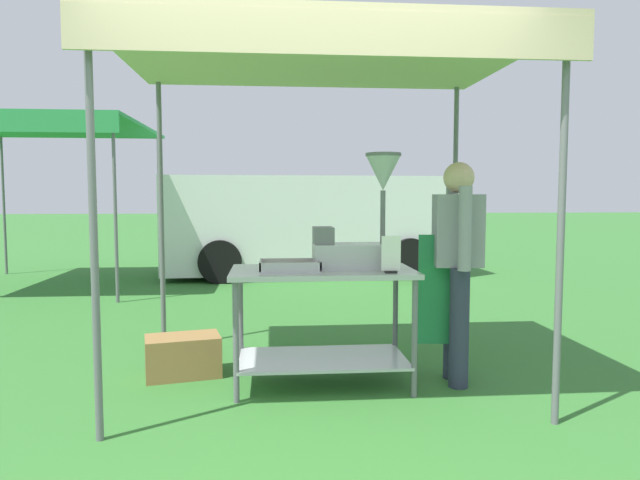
{
  "coord_description": "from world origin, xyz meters",
  "views": [
    {
      "loc": [
        -0.23,
        -3.04,
        1.37
      ],
      "look_at": [
        0.13,
        1.16,
        1.04
      ],
      "focal_mm": 31.91,
      "sensor_mm": 36.0,
      "label": 1
    }
  ],
  "objects_px": {
    "stall_canopy": "(321,64)",
    "neighbour_tent": "(47,129)",
    "donut_cart": "(322,303)",
    "vendor": "(456,260)",
    "donut_tray": "(290,268)",
    "menu_sign": "(391,257)",
    "donut_fryer": "(360,227)",
    "van_white": "(309,224)",
    "supply_crate": "(183,356)"
  },
  "relations": [
    {
      "from": "neighbour_tent",
      "to": "menu_sign",
      "type": "bearing_deg",
      "value": -50.87
    },
    {
      "from": "supply_crate",
      "to": "donut_tray",
      "type": "bearing_deg",
      "value": -24.75
    },
    {
      "from": "stall_canopy",
      "to": "donut_cart",
      "type": "distance_m",
      "value": 1.71
    },
    {
      "from": "supply_crate",
      "to": "stall_canopy",
      "type": "bearing_deg",
      "value": -11.14
    },
    {
      "from": "stall_canopy",
      "to": "vendor",
      "type": "relative_size",
      "value": 1.78
    },
    {
      "from": "donut_cart",
      "to": "menu_sign",
      "type": "xyz_separation_m",
      "value": [
        0.44,
        -0.24,
        0.35
      ]
    },
    {
      "from": "donut_tray",
      "to": "vendor",
      "type": "bearing_deg",
      "value": 2.03
    },
    {
      "from": "donut_cart",
      "to": "neighbour_tent",
      "type": "distance_m",
      "value": 6.28
    },
    {
      "from": "supply_crate",
      "to": "neighbour_tent",
      "type": "bearing_deg",
      "value": 120.21
    },
    {
      "from": "donut_tray",
      "to": "neighbour_tent",
      "type": "relative_size",
      "value": 0.14
    },
    {
      "from": "stall_canopy",
      "to": "van_white",
      "type": "xyz_separation_m",
      "value": [
        0.31,
        5.84,
        -1.43
      ]
    },
    {
      "from": "stall_canopy",
      "to": "neighbour_tent",
      "type": "bearing_deg",
      "value": 127.88
    },
    {
      "from": "vendor",
      "to": "van_white",
      "type": "bearing_deg",
      "value": 96.33
    },
    {
      "from": "donut_cart",
      "to": "van_white",
      "type": "relative_size",
      "value": 0.26
    },
    {
      "from": "vendor",
      "to": "van_white",
      "type": "relative_size",
      "value": 0.32
    },
    {
      "from": "donut_fryer",
      "to": "van_white",
      "type": "xyz_separation_m",
      "value": [
        0.04,
        5.92,
        -0.27
      ]
    },
    {
      "from": "donut_fryer",
      "to": "van_white",
      "type": "bearing_deg",
      "value": 89.65
    },
    {
      "from": "stall_canopy",
      "to": "donut_fryer",
      "type": "xyz_separation_m",
      "value": [
        0.27,
        -0.08,
        -1.16
      ]
    },
    {
      "from": "stall_canopy",
      "to": "donut_fryer",
      "type": "distance_m",
      "value": 1.19
    },
    {
      "from": "stall_canopy",
      "to": "donut_cart",
      "type": "bearing_deg",
      "value": -90.0
    },
    {
      "from": "donut_tray",
      "to": "van_white",
      "type": "bearing_deg",
      "value": 84.79
    },
    {
      "from": "donut_tray",
      "to": "menu_sign",
      "type": "distance_m",
      "value": 0.71
    },
    {
      "from": "donut_tray",
      "to": "donut_fryer",
      "type": "relative_size",
      "value": 0.51
    },
    {
      "from": "stall_canopy",
      "to": "supply_crate",
      "type": "distance_m",
      "value": 2.4
    },
    {
      "from": "stall_canopy",
      "to": "donut_cart",
      "type": "xyz_separation_m",
      "value": [
        0.0,
        -0.1,
        -1.7
      ]
    },
    {
      "from": "donut_cart",
      "to": "neighbour_tent",
      "type": "bearing_deg",
      "value": 127.3
    },
    {
      "from": "menu_sign",
      "to": "van_white",
      "type": "height_order",
      "value": "van_white"
    },
    {
      "from": "donut_fryer",
      "to": "neighbour_tent",
      "type": "xyz_separation_m",
      "value": [
        -3.93,
        4.78,
        1.2
      ]
    },
    {
      "from": "donut_fryer",
      "to": "supply_crate",
      "type": "distance_m",
      "value": 1.67
    },
    {
      "from": "stall_canopy",
      "to": "neighbour_tent",
      "type": "xyz_separation_m",
      "value": [
        -3.66,
        4.7,
        0.04
      ]
    },
    {
      "from": "menu_sign",
      "to": "supply_crate",
      "type": "height_order",
      "value": "menu_sign"
    },
    {
      "from": "stall_canopy",
      "to": "menu_sign",
      "type": "height_order",
      "value": "stall_canopy"
    },
    {
      "from": "menu_sign",
      "to": "donut_tray",
      "type": "bearing_deg",
      "value": 165.52
    },
    {
      "from": "donut_cart",
      "to": "vendor",
      "type": "relative_size",
      "value": 0.81
    },
    {
      "from": "donut_tray",
      "to": "vendor",
      "type": "distance_m",
      "value": 1.21
    },
    {
      "from": "stall_canopy",
      "to": "donut_tray",
      "type": "bearing_deg",
      "value": -144.95
    },
    {
      "from": "donut_cart",
      "to": "donut_tray",
      "type": "xyz_separation_m",
      "value": [
        -0.24,
        -0.07,
        0.26
      ]
    },
    {
      "from": "supply_crate",
      "to": "neighbour_tent",
      "type": "distance_m",
      "value": 5.65
    },
    {
      "from": "donut_fryer",
      "to": "neighbour_tent",
      "type": "relative_size",
      "value": 0.27
    },
    {
      "from": "donut_cart",
      "to": "vendor",
      "type": "xyz_separation_m",
      "value": [
        0.97,
        -0.02,
        0.3
      ]
    },
    {
      "from": "donut_cart",
      "to": "donut_fryer",
      "type": "distance_m",
      "value": 0.61
    },
    {
      "from": "donut_cart",
      "to": "vendor",
      "type": "bearing_deg",
      "value": -1.41
    },
    {
      "from": "vendor",
      "to": "menu_sign",
      "type": "bearing_deg",
      "value": -157.51
    },
    {
      "from": "neighbour_tent",
      "to": "van_white",
      "type": "bearing_deg",
      "value": 16.03
    },
    {
      "from": "stall_canopy",
      "to": "donut_tray",
      "type": "xyz_separation_m",
      "value": [
        -0.24,
        -0.17,
        -1.44
      ]
    },
    {
      "from": "supply_crate",
      "to": "van_white",
      "type": "bearing_deg",
      "value": 76.53
    },
    {
      "from": "vendor",
      "to": "van_white",
      "type": "xyz_separation_m",
      "value": [
        -0.66,
        5.96,
        -0.03
      ]
    },
    {
      "from": "neighbour_tent",
      "to": "donut_tray",
      "type": "bearing_deg",
      "value": -54.9
    },
    {
      "from": "donut_fryer",
      "to": "vendor",
      "type": "distance_m",
      "value": 0.74
    },
    {
      "from": "donut_tray",
      "to": "supply_crate",
      "type": "distance_m",
      "value": 1.14
    }
  ]
}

